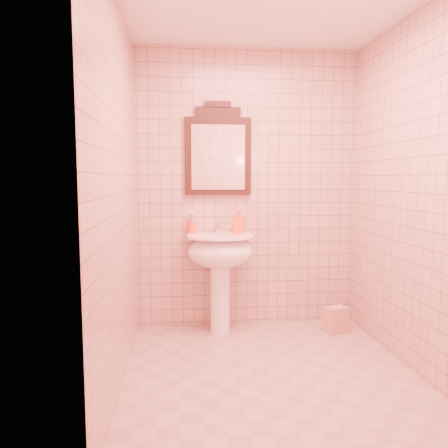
{
  "coord_description": "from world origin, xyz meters",
  "views": [
    {
      "loc": [
        -0.61,
        -2.83,
        1.35
      ],
      "look_at": [
        -0.27,
        0.55,
        0.99
      ],
      "focal_mm": 35.0,
      "sensor_mm": 36.0,
      "label": 1
    }
  ],
  "objects": [
    {
      "name": "back_wall",
      "position": [
        0.0,
        1.1,
        1.25
      ],
      "size": [
        2.0,
        0.02,
        2.5
      ],
      "primitive_type": "cube",
      "color": "tan",
      "rests_on": "floor"
    },
    {
      "name": "pedestal_sink",
      "position": [
        -0.27,
        0.87,
        0.66
      ],
      "size": [
        0.58,
        0.58,
        0.86
      ],
      "color": "white",
      "rests_on": "floor"
    },
    {
      "name": "soap_dispenser",
      "position": [
        -0.09,
        1.0,
        0.96
      ],
      "size": [
        0.12,
        0.12,
        0.2
      ],
      "primitive_type": "imported",
      "rotation": [
        0.0,
        0.0,
        -0.39
      ],
      "color": "#F65614",
      "rests_on": "pedestal_sink"
    },
    {
      "name": "towel",
      "position": [
        0.74,
        0.77,
        0.11
      ],
      "size": [
        0.22,
        0.18,
        0.23
      ],
      "primitive_type": "cube",
      "rotation": [
        0.0,
        0.0,
        0.32
      ],
      "color": "tan",
      "rests_on": "floor"
    },
    {
      "name": "floor",
      "position": [
        0.0,
        0.0,
        0.0
      ],
      "size": [
        2.2,
        2.2,
        0.0
      ],
      "primitive_type": "plane",
      "color": "tan",
      "rests_on": "ground"
    },
    {
      "name": "faucet",
      "position": [
        -0.27,
        1.01,
        0.92
      ],
      "size": [
        0.04,
        0.16,
        0.11
      ],
      "color": "white",
      "rests_on": "pedestal_sink"
    },
    {
      "name": "mirror",
      "position": [
        -0.27,
        1.07,
        1.58
      ],
      "size": [
        0.59,
        0.06,
        0.82
      ],
      "color": "black",
      "rests_on": "back_wall"
    },
    {
      "name": "toothbrush_cup",
      "position": [
        -0.51,
        1.02,
        0.91
      ],
      "size": [
        0.08,
        0.08,
        0.18
      ],
      "rotation": [
        0.0,
        0.0,
        -0.22
      ],
      "color": "#FA4B15",
      "rests_on": "pedestal_sink"
    }
  ]
}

